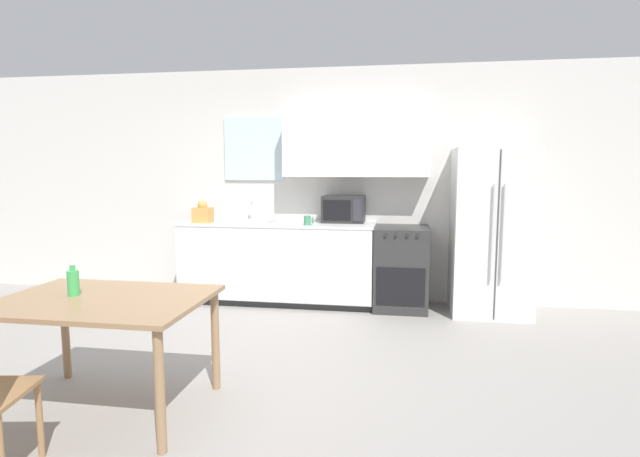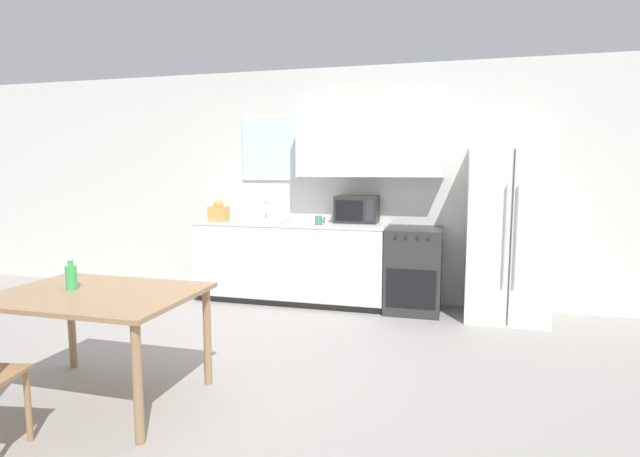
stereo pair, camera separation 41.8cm
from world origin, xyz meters
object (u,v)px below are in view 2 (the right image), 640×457
at_px(dining_table, 97,305).
at_px(drink_bottle, 71,276).
at_px(oven_range, 414,270).
at_px(refrigerator, 507,234).
at_px(coffee_mug, 319,220).
at_px(microwave, 357,209).

bearing_deg(dining_table, drink_bottle, 172.45).
relative_size(oven_range, dining_table, 0.71).
xyz_separation_m(refrigerator, dining_table, (-2.80, -2.66, -0.23)).
distance_m(dining_table, drink_bottle, 0.28).
bearing_deg(coffee_mug, oven_range, 11.95).
bearing_deg(drink_bottle, microwave, 63.03).
xyz_separation_m(oven_range, refrigerator, (0.94, -0.03, 0.43)).
bearing_deg(microwave, refrigerator, -5.61).
xyz_separation_m(microwave, drink_bottle, (-1.42, -2.79, -0.26)).
xyz_separation_m(oven_range, dining_table, (-1.86, -2.69, 0.20)).
xyz_separation_m(dining_table, drink_bottle, (-0.21, 0.03, 0.18)).
bearing_deg(oven_range, refrigerator, -1.78).
xyz_separation_m(refrigerator, microwave, (-1.60, 0.16, 0.21)).
distance_m(oven_range, refrigerator, 1.03).
bearing_deg(dining_table, microwave, 66.86).
bearing_deg(coffee_mug, refrigerator, 5.40).
relative_size(refrigerator, microwave, 3.70).
xyz_separation_m(coffee_mug, drink_bottle, (-1.07, -2.45, -0.16)).
distance_m(oven_range, coffee_mug, 1.16).
bearing_deg(microwave, drink_bottle, -116.97).
distance_m(coffee_mug, dining_table, 2.64).
relative_size(microwave, dining_table, 0.37).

